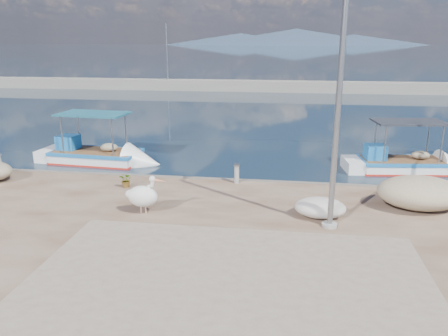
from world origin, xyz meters
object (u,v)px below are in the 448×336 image
Objects in this scene: pelican at (143,196)px; bollard_near at (237,173)px; lamp_post at (338,112)px; boat_right at (403,166)px; boat_left at (96,158)px.

bollard_near is at bearing 55.72° from pelican.
lamp_post is (5.57, -0.17, 2.72)m from pelican.
boat_right is at bearing 31.88° from bollard_near.
boat_right is at bearing 6.98° from boat_left.
lamp_post is (10.36, -7.27, 3.58)m from boat_left.
bollard_near is at bearing -22.70° from boat_left.
lamp_post is 9.59× the size of bollard_near.
bollard_near is (-3.09, 3.54, -2.90)m from lamp_post.
boat_right is at bearing 63.67° from lamp_post.
bollard_near is at bearing -154.98° from boat_right.
boat_left is 1.05× the size of boat_right.
boat_left is at bearing 152.80° from bollard_near.
lamp_post is at bearing 0.31° from pelican.
pelican is 4.18m from bollard_near.
lamp_post is (-3.91, -7.89, 3.59)m from boat_right.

